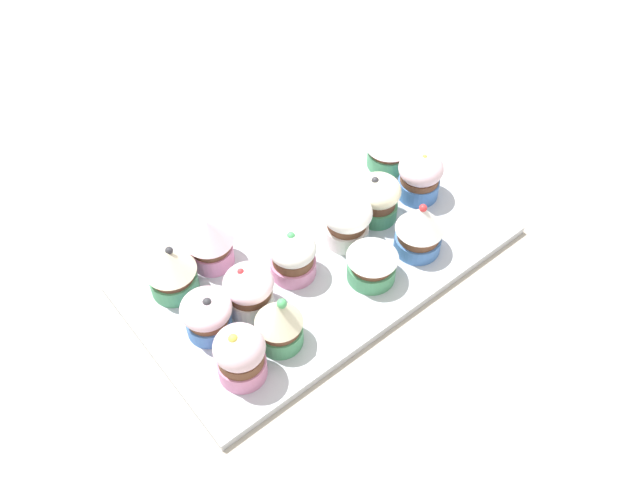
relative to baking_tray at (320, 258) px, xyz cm
name	(u,v)px	position (x,y,z in cm)	size (l,w,h in cm)	color
ground_plane	(320,268)	(0.00, 0.00, -2.10)	(180.00, 180.00, 3.00)	#B2A899
baking_tray	(320,258)	(0.00, 0.00, 0.00)	(47.84, 26.58, 1.20)	silver
cupcake_0	(240,355)	(-17.19, -7.65, 4.40)	(5.65, 5.65, 7.85)	pink
cupcake_1	(279,321)	(-11.47, -6.89, 4.52)	(5.49, 5.49, 8.07)	#4C9E6B
cupcake_2	(372,257)	(2.78, -6.54, 4.29)	(6.35, 6.35, 7.13)	#4C9E6B
cupcake_3	(420,228)	(10.34, -6.85, 4.47)	(6.09, 6.09, 7.90)	#477AC6
cupcake_4	(207,314)	(-16.93, -0.62, 3.74)	(5.92, 5.92, 6.32)	#477AC6
cupcake_5	(249,290)	(-11.29, -0.85, 3.83)	(5.94, 5.94, 6.47)	white
cupcake_6	(292,255)	(-4.23, 0.21, 3.80)	(5.75, 5.75, 6.66)	pink
cupcake_7	(349,221)	(4.35, -0.38, 4.33)	(6.35, 6.35, 7.12)	white
cupcake_8	(378,198)	(10.08, 0.52, 4.09)	(5.85, 5.85, 7.02)	#4C9E6B
cupcake_9	(419,175)	(17.15, 0.08, 4.10)	(5.98, 5.98, 7.03)	#477AC6
cupcake_10	(171,271)	(-16.94, 7.02, 4.12)	(6.11, 6.11, 7.15)	#4C9E6B
cupcake_11	(210,241)	(-11.01, 7.78, 4.51)	(6.02, 6.02, 7.38)	pink
cupcake_12	(389,146)	(18.03, 6.95, 3.99)	(6.61, 6.61, 6.39)	#4C9E6B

